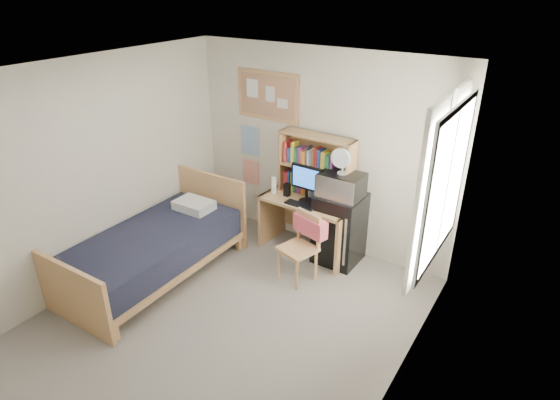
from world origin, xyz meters
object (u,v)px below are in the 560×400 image
Objects in this scene: desk_chair at (298,249)px; desk_fan at (343,162)px; bulletin_board at (268,96)px; microwave at (342,185)px; bed at (154,255)px; speaker_left at (287,190)px; speaker_right at (327,201)px; mini_fridge at (340,228)px; monitor at (307,185)px; desk at (308,226)px.

desk_chair is 1.15m from desk_fan.
microwave is at bearing -13.18° from bulletin_board.
bed is (-0.46, -1.81, -1.62)m from bulletin_board.
desk_chair is at bearing -45.67° from speaker_left.
desk_fan is at bearing 35.03° from speaker_right.
bulletin_board is 5.45× the size of speaker_left.
desk_chair is 1.67× the size of microwave.
mini_fridge is 3.11× the size of desk_fan.
speaker_left is (-0.30, 0.01, -0.15)m from monitor.
desk is at bearing 11.31° from speaker_left.
desk_fan is at bearing 12.13° from monitor.
desk_chair is 0.83m from monitor.
desk is at bearing 124.75° from desk_chair.
monitor is 0.58m from desk_fan.
monitor is at bearing -24.14° from bulletin_board.
microwave is (0.22, 0.63, 0.64)m from desk_chair.
bulletin_board is 2.47m from bed.
microwave is at bearing 35.03° from speaker_right.
speaker_left is (-0.51, 0.58, 0.42)m from desk_chair.
desk_chair is at bearing -108.50° from desk_fan.
desk_chair is 2.88× the size of desk_fan.
bulletin_board is at bearing 148.45° from speaker_left.
speaker_left is at bearing 147.75° from desk_chair.
desk is 6.47× the size of speaker_right.
desk_chair reaches higher than desk.
desk is 1.32× the size of mini_fridge.
desk_chair is at bearing -42.05° from bulletin_board.
mini_fridge is 0.90m from desk_fan.
bed is at bearing -128.89° from monitor.
speaker_right is at bearing -146.74° from microwave.
desk_fan is (0.22, 0.63, 0.93)m from desk_chair.
speaker_left is 0.60m from speaker_right.
desk is 0.81m from microwave.
bed is at bearing -137.66° from microwave.
bed is (-1.71, -1.53, -0.16)m from mini_fridge.
speaker_right is 0.63× the size of desk_fan.
microwave is at bearing 41.36° from bed.
microwave is at bearing -90.00° from mini_fridge.
bed is (-1.49, -0.88, -0.13)m from desk_chair.
desk_fan is (1.25, -0.29, -0.56)m from bulletin_board.
speaker_left is 0.59× the size of desk_fan.
bed is 2.20m from speaker_right.
microwave is (0.43, 0.01, 0.69)m from desk.
mini_fridge is (0.43, 0.03, 0.08)m from desk.
bed is 2.05m from monitor.
mini_fridge is 4.91× the size of speaker_right.
desk_chair is at bearing -68.66° from desk.
speaker_right is at bearing -18.80° from bulletin_board.
desk_fan reaches higher than desk_chair.
speaker_left is (-0.30, -0.05, 0.46)m from desk.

